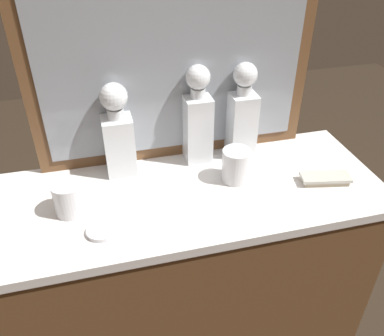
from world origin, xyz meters
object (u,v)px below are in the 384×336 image
object	(u,v)px
crystal_decanter_far_right	(198,124)
crystal_tumbler_right	(69,199)
crystal_decanter_right	(242,119)
silver_brush_far_left	(325,179)
porcelain_dish	(101,231)
crystal_tumbler_rear	(236,167)
crystal_decanter_center	(118,138)

from	to	relation	value
crystal_decanter_far_right	crystal_tumbler_right	world-z (taller)	crystal_decanter_far_right
crystal_decanter_right	silver_brush_far_left	distance (m)	0.31
porcelain_dish	crystal_tumbler_right	bearing A→B (deg)	124.70
crystal_tumbler_right	porcelain_dish	size ratio (longest dim) A/B	1.21
crystal_tumbler_right	silver_brush_far_left	xyz separation A→B (m)	(0.74, -0.05, -0.03)
crystal_tumbler_right	silver_brush_far_left	bearing A→B (deg)	-4.00
crystal_decanter_far_right	crystal_decanter_right	size ratio (longest dim) A/B	1.01
crystal_decanter_right	crystal_tumbler_right	bearing A→B (deg)	-162.73
crystal_tumbler_rear	silver_brush_far_left	size ratio (longest dim) A/B	0.66
silver_brush_far_left	porcelain_dish	world-z (taller)	silver_brush_far_left
crystal_decanter_right	silver_brush_far_left	bearing A→B (deg)	-49.14
crystal_decanter_far_right	porcelain_dish	world-z (taller)	crystal_decanter_far_right
crystal_decanter_right	crystal_tumbler_rear	distance (m)	0.17
crystal_tumbler_rear	porcelain_dish	xyz separation A→B (m)	(-0.41, -0.14, -0.04)
crystal_decanter_center	crystal_tumbler_right	size ratio (longest dim) A/B	3.13
crystal_tumbler_rear	porcelain_dish	world-z (taller)	crystal_tumbler_rear
crystal_tumbler_rear	crystal_tumbler_right	world-z (taller)	crystal_tumbler_rear
crystal_decanter_center	crystal_decanter_right	size ratio (longest dim) A/B	0.93
crystal_tumbler_right	crystal_tumbler_rear	bearing A→B (deg)	3.60
crystal_decanter_right	silver_brush_far_left	world-z (taller)	crystal_decanter_right
crystal_decanter_center	silver_brush_far_left	size ratio (longest dim) A/B	1.87
crystal_decanter_right	crystal_decanter_center	bearing A→B (deg)	-179.31
crystal_decanter_far_right	crystal_tumbler_right	distance (m)	0.45
crystal_tumbler_right	crystal_decanter_right	bearing A→B (deg)	17.27
crystal_decanter_center	crystal_decanter_far_right	bearing A→B (deg)	1.99
crystal_decanter_center	silver_brush_far_left	distance (m)	0.63
crystal_tumbler_rear	silver_brush_far_left	xyz separation A→B (m)	(0.26, -0.08, -0.03)
crystal_decanter_center	crystal_decanter_right	world-z (taller)	crystal_decanter_right
crystal_decanter_far_right	crystal_tumbler_rear	distance (m)	0.18
crystal_decanter_center	crystal_decanter_right	xyz separation A→B (m)	(0.39, 0.00, 0.01)
crystal_tumbler_right	porcelain_dish	xyz separation A→B (m)	(0.07, -0.11, -0.04)
crystal_decanter_right	porcelain_dish	xyz separation A→B (m)	(-0.47, -0.27, -0.12)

